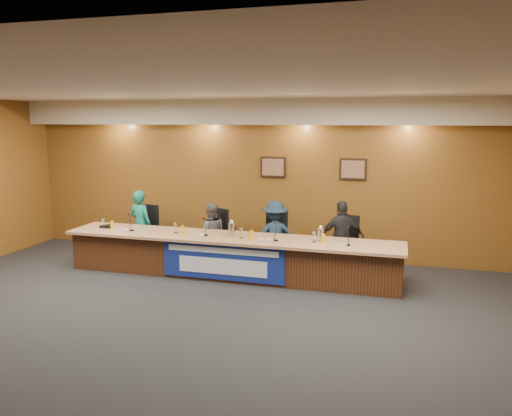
% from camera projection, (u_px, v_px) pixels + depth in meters
% --- Properties ---
extents(floor, '(10.00, 10.00, 0.00)m').
position_uv_depth(floor, '(174.00, 328.00, 6.78)').
color(floor, black).
rests_on(floor, ground).
extents(ceiling, '(10.00, 8.00, 0.04)m').
position_uv_depth(ceiling, '(166.00, 87.00, 6.23)').
color(ceiling, silver).
rests_on(ceiling, wall_back).
extents(wall_back, '(10.00, 0.04, 3.20)m').
position_uv_depth(wall_back, '(255.00, 179.00, 10.29)').
color(wall_back, brown).
rests_on(wall_back, floor).
extents(soffit, '(10.00, 0.50, 0.50)m').
position_uv_depth(soffit, '(251.00, 112.00, 9.82)').
color(soffit, beige).
rests_on(soffit, wall_back).
extents(dais_body, '(6.00, 0.80, 0.70)m').
position_uv_depth(dais_body, '(230.00, 257.00, 9.00)').
color(dais_body, '#412211').
rests_on(dais_body, floor).
extents(dais_top, '(6.10, 0.95, 0.05)m').
position_uv_depth(dais_top, '(229.00, 238.00, 8.88)').
color(dais_top, '#A2744F').
rests_on(dais_top, dais_body).
extents(banner, '(2.20, 0.02, 0.65)m').
position_uv_depth(banner, '(222.00, 262.00, 8.60)').
color(banner, navy).
rests_on(banner, dais_body).
extents(banner_text_upper, '(2.00, 0.01, 0.10)m').
position_uv_depth(banner_text_upper, '(222.00, 251.00, 8.55)').
color(banner_text_upper, silver).
rests_on(banner_text_upper, banner).
extents(banner_text_lower, '(1.60, 0.01, 0.28)m').
position_uv_depth(banner_text_lower, '(222.00, 267.00, 8.60)').
color(banner_text_lower, silver).
rests_on(banner_text_lower, banner).
extents(wall_photo_left, '(0.52, 0.04, 0.42)m').
position_uv_depth(wall_photo_left, '(273.00, 167.00, 10.12)').
color(wall_photo_left, black).
rests_on(wall_photo_left, wall_back).
extents(wall_photo_right, '(0.52, 0.04, 0.42)m').
position_uv_depth(wall_photo_right, '(353.00, 169.00, 9.68)').
color(wall_photo_right, black).
rests_on(wall_photo_right, wall_back).
extents(panelist_a, '(0.58, 0.46, 1.41)m').
position_uv_depth(panelist_a, '(141.00, 225.00, 10.05)').
color(panelist_a, '#106253').
rests_on(panelist_a, floor).
extents(panelist_b, '(0.72, 0.65, 1.22)m').
position_uv_depth(panelist_b, '(211.00, 234.00, 9.66)').
color(panelist_b, '#4F5054').
rests_on(panelist_b, floor).
extents(panelist_c, '(0.96, 0.74, 1.32)m').
position_uv_depth(panelist_c, '(275.00, 236.00, 9.31)').
color(panelist_c, '#12253A').
rests_on(panelist_c, floor).
extents(panelist_d, '(0.87, 0.55, 1.38)m').
position_uv_depth(panelist_d, '(342.00, 239.00, 8.97)').
color(panelist_d, black).
rests_on(panelist_d, floor).
extents(office_chair_a, '(0.57, 0.57, 0.08)m').
position_uv_depth(office_chair_a, '(144.00, 235.00, 10.18)').
color(office_chair_a, black).
rests_on(office_chair_a, floor).
extents(office_chair_b, '(0.63, 0.63, 0.08)m').
position_uv_depth(office_chair_b, '(213.00, 240.00, 9.78)').
color(office_chair_b, black).
rests_on(office_chair_b, floor).
extents(office_chair_c, '(0.56, 0.56, 0.08)m').
position_uv_depth(office_chair_c, '(276.00, 244.00, 9.43)').
color(office_chair_c, black).
rests_on(office_chair_c, floor).
extents(office_chair_d, '(0.61, 0.61, 0.08)m').
position_uv_depth(office_chair_d, '(342.00, 248.00, 9.10)').
color(office_chair_d, black).
rests_on(office_chair_d, floor).
extents(nameplate_a, '(0.24, 0.08, 0.10)m').
position_uv_depth(nameplate_a, '(120.00, 230.00, 9.22)').
color(nameplate_a, white).
rests_on(nameplate_a, dais_top).
extents(microphone_a, '(0.07, 0.07, 0.02)m').
position_uv_depth(microphone_a, '(132.00, 230.00, 9.32)').
color(microphone_a, black).
rests_on(microphone_a, dais_top).
extents(juice_glass_a, '(0.06, 0.06, 0.15)m').
position_uv_depth(juice_glass_a, '(112.00, 225.00, 9.49)').
color(juice_glass_a, '#F4AC05').
rests_on(juice_glass_a, dais_top).
extents(water_glass_a, '(0.08, 0.08, 0.18)m').
position_uv_depth(water_glass_a, '(104.00, 224.00, 9.53)').
color(water_glass_a, silver).
rests_on(water_glass_a, dais_top).
extents(nameplate_b, '(0.24, 0.08, 0.10)m').
position_uv_depth(nameplate_b, '(194.00, 235.00, 8.80)').
color(nameplate_b, white).
rests_on(nameplate_b, dais_top).
extents(microphone_b, '(0.07, 0.07, 0.02)m').
position_uv_depth(microphone_b, '(206.00, 235.00, 8.93)').
color(microphone_b, black).
rests_on(microphone_b, dais_top).
extents(juice_glass_b, '(0.06, 0.06, 0.15)m').
position_uv_depth(juice_glass_b, '(183.00, 230.00, 9.05)').
color(juice_glass_b, '#F4AC05').
rests_on(juice_glass_b, dais_top).
extents(water_glass_b, '(0.08, 0.08, 0.18)m').
position_uv_depth(water_glass_b, '(175.00, 228.00, 9.13)').
color(water_glass_b, silver).
rests_on(water_glass_b, dais_top).
extents(nameplate_c, '(0.24, 0.08, 0.10)m').
position_uv_depth(nameplate_c, '(263.00, 239.00, 8.45)').
color(nameplate_c, white).
rests_on(nameplate_c, dais_top).
extents(microphone_c, '(0.07, 0.07, 0.02)m').
position_uv_depth(microphone_c, '(276.00, 240.00, 8.54)').
color(microphone_c, black).
rests_on(microphone_c, dais_top).
extents(juice_glass_c, '(0.06, 0.06, 0.15)m').
position_uv_depth(juice_glass_c, '(252.00, 235.00, 8.68)').
color(juice_glass_c, '#F4AC05').
rests_on(juice_glass_c, dais_top).
extents(water_glass_c, '(0.08, 0.08, 0.18)m').
position_uv_depth(water_glass_c, '(241.00, 233.00, 8.72)').
color(water_glass_c, silver).
rests_on(water_glass_c, dais_top).
extents(nameplate_d, '(0.24, 0.08, 0.10)m').
position_uv_depth(nameplate_d, '(339.00, 244.00, 8.13)').
color(nameplate_d, white).
rests_on(nameplate_d, dais_top).
extents(microphone_d, '(0.07, 0.07, 0.02)m').
position_uv_depth(microphone_d, '(348.00, 245.00, 8.22)').
color(microphone_d, black).
rests_on(microphone_d, dais_top).
extents(juice_glass_d, '(0.06, 0.06, 0.15)m').
position_uv_depth(juice_glass_d, '(323.00, 238.00, 8.40)').
color(juice_glass_d, '#F4AC05').
rests_on(juice_glass_d, dais_top).
extents(water_glass_d, '(0.08, 0.08, 0.18)m').
position_uv_depth(water_glass_d, '(314.00, 237.00, 8.43)').
color(water_glass_d, silver).
rests_on(water_glass_d, dais_top).
extents(carafe_mid, '(0.11, 0.11, 0.25)m').
position_uv_depth(carafe_mid, '(232.00, 230.00, 8.85)').
color(carafe_mid, silver).
rests_on(carafe_mid, dais_top).
extents(carafe_right, '(0.12, 0.12, 0.22)m').
position_uv_depth(carafe_right, '(321.00, 235.00, 8.48)').
color(carafe_right, silver).
rests_on(carafe_right, dais_top).
extents(speakerphone, '(0.32, 0.32, 0.05)m').
position_uv_depth(speakerphone, '(108.00, 226.00, 9.59)').
color(speakerphone, black).
rests_on(speakerphone, dais_top).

